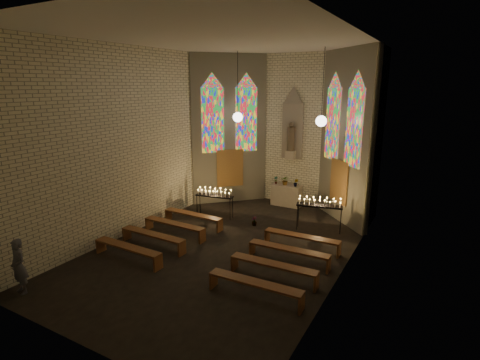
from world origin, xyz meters
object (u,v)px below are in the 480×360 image
(votive_stand_left, at_px, (214,194))
(visitor, at_px, (19,267))
(aisle_flower_pot, at_px, (254,221))
(votive_stand_right, at_px, (320,203))
(altar, at_px, (287,195))

(votive_stand_left, height_order, visitor, visitor)
(aisle_flower_pot, bearing_deg, visitor, -113.37)
(votive_stand_left, relative_size, votive_stand_right, 0.93)
(aisle_flower_pot, height_order, visitor, visitor)
(aisle_flower_pot, distance_m, votive_stand_left, 2.16)
(votive_stand_left, relative_size, visitor, 1.08)
(altar, bearing_deg, aisle_flower_pot, -92.69)
(votive_stand_left, height_order, votive_stand_right, votive_stand_right)
(visitor, bearing_deg, votive_stand_left, 87.90)
(votive_stand_left, xyz_separation_m, votive_stand_right, (4.44, 0.69, 0.08))
(altar, relative_size, visitor, 0.89)
(votive_stand_right, height_order, visitor, visitor)
(aisle_flower_pot, xyz_separation_m, votive_stand_left, (-1.98, 0.09, 0.85))
(visitor, bearing_deg, votive_stand_right, 63.34)
(votive_stand_right, relative_size, visitor, 1.16)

